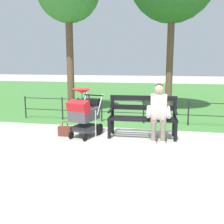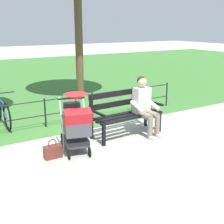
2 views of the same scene
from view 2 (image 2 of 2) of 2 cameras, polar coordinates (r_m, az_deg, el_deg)
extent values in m
plane|color=#ADA89E|center=(6.28, -2.48, -5.64)|extent=(60.00, 60.00, 0.00)
cube|color=#3D7533|center=(14.37, -19.91, 5.94)|extent=(40.00, 16.00, 0.01)
cube|color=black|center=(6.62, 2.09, -0.33)|extent=(1.60, 0.18, 0.04)
cube|color=black|center=(6.48, 3.03, -0.70)|extent=(1.60, 0.18, 0.04)
cube|color=black|center=(6.35, 4.01, -1.09)|extent=(1.60, 0.18, 0.04)
cube|color=black|center=(6.64, 1.60, 1.70)|extent=(1.60, 0.11, 0.12)
cube|color=black|center=(6.59, 1.61, 3.63)|extent=(1.60, 0.11, 0.12)
cylinder|color=black|center=(6.87, 9.00, -1.86)|extent=(0.08, 0.08, 0.45)
cylinder|color=black|center=(7.14, 6.47, 1.03)|extent=(0.08, 0.08, 0.95)
cube|color=black|center=(6.90, 8.02, 1.76)|extent=(0.08, 0.56, 0.04)
cylinder|color=black|center=(5.99, -1.57, -4.40)|extent=(0.08, 0.08, 0.45)
cylinder|color=black|center=(6.30, -3.96, -0.99)|extent=(0.08, 0.08, 0.95)
cube|color=black|center=(6.03, -2.63, -0.24)|extent=(0.08, 0.56, 0.04)
cylinder|color=slate|center=(6.59, 7.48, -0.37)|extent=(0.16, 0.41, 0.14)
cylinder|color=slate|center=(6.46, 6.16, -0.65)|extent=(0.16, 0.41, 0.14)
cylinder|color=slate|center=(6.52, 8.57, -2.76)|extent=(0.11, 0.11, 0.47)
cylinder|color=slate|center=(6.39, 7.25, -3.10)|extent=(0.11, 0.11, 0.47)
cube|color=silver|center=(6.53, 8.98, -4.61)|extent=(0.11, 0.22, 0.07)
cube|color=silver|center=(6.40, 7.66, -4.98)|extent=(0.11, 0.22, 0.07)
cube|color=beige|center=(6.61, 5.66, 2.27)|extent=(0.37, 0.24, 0.56)
cylinder|color=beige|center=(6.69, 7.74, 1.48)|extent=(0.11, 0.43, 0.23)
cylinder|color=beige|center=(6.41, 4.81, 0.92)|extent=(0.11, 0.43, 0.23)
sphere|color=tan|center=(6.53, 5.76, 5.68)|extent=(0.20, 0.20, 0.20)
sphere|color=black|center=(6.54, 5.59, 5.98)|extent=(0.19, 0.19, 0.19)
cylinder|color=black|center=(6.10, -5.13, -4.93)|extent=(0.10, 0.28, 0.28)
cylinder|color=black|center=(6.04, -9.43, -5.33)|extent=(0.10, 0.28, 0.28)
cylinder|color=black|center=(5.57, -4.27, -7.60)|extent=(0.08, 0.18, 0.18)
cylinder|color=black|center=(5.51, -8.17, -8.00)|extent=(0.08, 0.18, 0.18)
cube|color=#38383D|center=(5.76, -6.80, -5.44)|extent=(0.54, 0.61, 0.12)
cylinder|color=silver|center=(5.85, -4.78, -3.92)|extent=(0.03, 0.03, 0.65)
cylinder|color=silver|center=(5.79, -9.25, -4.34)|extent=(0.03, 0.03, 0.65)
cube|color=#47474C|center=(5.63, -6.87, -2.39)|extent=(0.62, 0.78, 0.28)
cube|color=red|center=(5.34, -6.50, -1.15)|extent=(0.54, 0.42, 0.33)
cylinder|color=black|center=(5.94, -7.74, 2.58)|extent=(0.51, 0.16, 0.03)
cylinder|color=silver|center=(5.93, -5.32, 0.64)|extent=(0.10, 0.29, 0.49)
cylinder|color=silver|center=(5.86, -9.73, 0.29)|extent=(0.10, 0.29, 0.49)
cone|color=red|center=(5.40, -6.92, 2.88)|extent=(0.54, 0.54, 0.10)
cylinder|color=black|center=(5.45, -6.86, 1.04)|extent=(0.01, 0.01, 0.30)
cube|color=black|center=(5.97, -7.63, 0.48)|extent=(0.35, 0.24, 0.28)
cube|color=brown|center=(5.59, -11.18, -7.44)|extent=(0.32, 0.14, 0.24)
torus|color=brown|center=(5.53, -11.28, -5.82)|extent=(0.16, 0.02, 0.16)
cylinder|color=black|center=(9.07, 10.35, 3.32)|extent=(0.04, 0.04, 0.70)
cylinder|color=black|center=(8.30, 3.88, 2.36)|extent=(0.04, 0.04, 0.70)
cylinder|color=black|center=(7.67, -3.75, 1.19)|extent=(0.04, 0.04, 0.70)
cylinder|color=black|center=(7.20, -12.57, -0.18)|extent=(0.04, 0.04, 0.70)
cylinder|color=black|center=(7.34, -8.11, 2.79)|extent=(6.24, 0.02, 0.02)
cylinder|color=black|center=(7.43, -8.01, 0.16)|extent=(6.24, 0.02, 0.02)
cylinder|color=brown|center=(9.67, -6.29, 12.72)|extent=(0.24, 0.24, 3.52)
torus|color=black|center=(7.20, -19.29, -0.88)|extent=(0.04, 0.66, 0.66)
cylinder|color=#1E4C8C|center=(7.61, -20.31, 1.87)|extent=(0.04, 0.90, 0.04)
cylinder|color=#1E4C8C|center=(7.55, -20.04, 0.61)|extent=(0.04, 0.63, 0.38)
cylinder|color=black|center=(7.11, -19.79, 3.46)|extent=(0.44, 0.02, 0.02)
camera|label=1|loc=(4.17, 68.64, -2.62)|focal=41.65mm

